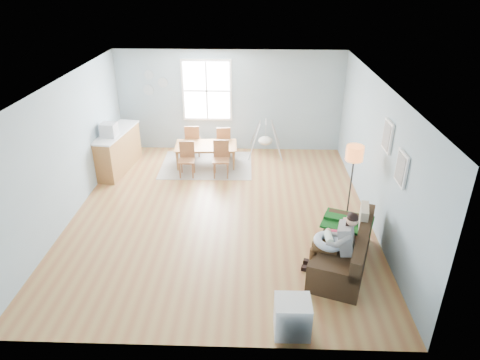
{
  "coord_description": "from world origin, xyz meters",
  "views": [
    {
      "loc": [
        0.65,
        -7.62,
        4.56
      ],
      "look_at": [
        0.41,
        -0.49,
        1.0
      ],
      "focal_mm": 32.0,
      "sensor_mm": 36.0,
      "label": 1
    }
  ],
  "objects_px": {
    "storage_cube": "(292,317)",
    "monitor": "(109,130)",
    "chair_sw": "(187,157)",
    "chair_se": "(221,156)",
    "baby_swing": "(265,140)",
    "floor_lamp": "(354,160)",
    "toddler": "(345,227)",
    "chair_nw": "(192,139)",
    "counter": "(118,150)",
    "father": "(337,241)",
    "dining_table": "(206,155)",
    "sofa": "(345,252)",
    "chair_ne": "(224,140)"
  },
  "relations": [
    {
      "from": "chair_ne",
      "to": "baby_swing",
      "type": "distance_m",
      "value": 1.12
    },
    {
      "from": "father",
      "to": "counter",
      "type": "relative_size",
      "value": 0.64
    },
    {
      "from": "father",
      "to": "dining_table",
      "type": "height_order",
      "value": "father"
    },
    {
      "from": "chair_ne",
      "to": "father",
      "type": "bearing_deg",
      "value": -65.86
    },
    {
      "from": "counter",
      "to": "storage_cube",
      "type": "bearing_deg",
      "value": -53.28
    },
    {
      "from": "sofa",
      "to": "father",
      "type": "bearing_deg",
      "value": -133.76
    },
    {
      "from": "toddler",
      "to": "father",
      "type": "bearing_deg",
      "value": -115.89
    },
    {
      "from": "sofa",
      "to": "baby_swing",
      "type": "xyz_separation_m",
      "value": [
        -1.25,
        4.77,
        0.15
      ]
    },
    {
      "from": "floor_lamp",
      "to": "chair_nw",
      "type": "height_order",
      "value": "floor_lamp"
    },
    {
      "from": "father",
      "to": "dining_table",
      "type": "relative_size",
      "value": 0.77
    },
    {
      "from": "storage_cube",
      "to": "monitor",
      "type": "xyz_separation_m",
      "value": [
        -3.94,
        4.9,
        0.89
      ]
    },
    {
      "from": "chair_sw",
      "to": "baby_swing",
      "type": "distance_m",
      "value": 2.33
    },
    {
      "from": "sofa",
      "to": "monitor",
      "type": "distance_m",
      "value": 6.06
    },
    {
      "from": "father",
      "to": "floor_lamp",
      "type": "xyz_separation_m",
      "value": [
        0.52,
        1.66,
        0.69
      ]
    },
    {
      "from": "dining_table",
      "to": "chair_se",
      "type": "relative_size",
      "value": 1.78
    },
    {
      "from": "floor_lamp",
      "to": "sofa",
      "type": "bearing_deg",
      "value": -102.44
    },
    {
      "from": "monitor",
      "to": "baby_swing",
      "type": "relative_size",
      "value": 0.39
    },
    {
      "from": "dining_table",
      "to": "toddler",
      "type": "bearing_deg",
      "value": -57.4
    },
    {
      "from": "chair_sw",
      "to": "monitor",
      "type": "distance_m",
      "value": 1.92
    },
    {
      "from": "chair_nw",
      "to": "toddler",
      "type": "bearing_deg",
      "value": -54.07
    },
    {
      "from": "counter",
      "to": "monitor",
      "type": "height_order",
      "value": "monitor"
    },
    {
      "from": "toddler",
      "to": "monitor",
      "type": "distance_m",
      "value": 5.9
    },
    {
      "from": "chair_sw",
      "to": "counter",
      "type": "bearing_deg",
      "value": 171.21
    },
    {
      "from": "chair_sw",
      "to": "floor_lamp",
      "type": "bearing_deg",
      "value": -29.8
    },
    {
      "from": "chair_ne",
      "to": "sofa",
      "type": "bearing_deg",
      "value": -62.84
    },
    {
      "from": "storage_cube",
      "to": "sofa",
      "type": "bearing_deg",
      "value": 56.64
    },
    {
      "from": "storage_cube",
      "to": "dining_table",
      "type": "height_order",
      "value": "same"
    },
    {
      "from": "father",
      "to": "chair_ne",
      "type": "bearing_deg",
      "value": 114.14
    },
    {
      "from": "storage_cube",
      "to": "toddler",
      "type": "bearing_deg",
      "value": 59.86
    },
    {
      "from": "chair_nw",
      "to": "baby_swing",
      "type": "distance_m",
      "value": 1.94
    },
    {
      "from": "toddler",
      "to": "chair_nw",
      "type": "distance_m",
      "value": 5.41
    },
    {
      "from": "storage_cube",
      "to": "chair_se",
      "type": "relative_size",
      "value": 0.62
    },
    {
      "from": "floor_lamp",
      "to": "baby_swing",
      "type": "relative_size",
      "value": 1.72
    },
    {
      "from": "counter",
      "to": "monitor",
      "type": "bearing_deg",
      "value": -95.13
    },
    {
      "from": "monitor",
      "to": "chair_ne",
      "type": "bearing_deg",
      "value": 25.23
    },
    {
      "from": "chair_se",
      "to": "monitor",
      "type": "relative_size",
      "value": 2.4
    },
    {
      "from": "dining_table",
      "to": "chair_ne",
      "type": "distance_m",
      "value": 0.73
    },
    {
      "from": "dining_table",
      "to": "counter",
      "type": "xyz_separation_m",
      "value": [
        -2.16,
        -0.31,
        0.24
      ]
    },
    {
      "from": "chair_sw",
      "to": "baby_swing",
      "type": "xyz_separation_m",
      "value": [
        1.92,
        1.33,
        -0.05
      ]
    },
    {
      "from": "storage_cube",
      "to": "chair_nw",
      "type": "relative_size",
      "value": 0.61
    },
    {
      "from": "counter",
      "to": "monitor",
      "type": "relative_size",
      "value": 5.08
    },
    {
      "from": "storage_cube",
      "to": "monitor",
      "type": "distance_m",
      "value": 6.36
    },
    {
      "from": "chair_sw",
      "to": "chair_se",
      "type": "height_order",
      "value": "chair_se"
    },
    {
      "from": "storage_cube",
      "to": "baby_swing",
      "type": "height_order",
      "value": "baby_swing"
    },
    {
      "from": "toddler",
      "to": "storage_cube",
      "type": "height_order",
      "value": "toddler"
    },
    {
      "from": "toddler",
      "to": "chair_sw",
      "type": "relative_size",
      "value": 0.88
    },
    {
      "from": "toddler",
      "to": "chair_ne",
      "type": "bearing_deg",
      "value": 118.12
    },
    {
      "from": "floor_lamp",
      "to": "chair_sw",
      "type": "bearing_deg",
      "value": 150.2
    },
    {
      "from": "storage_cube",
      "to": "dining_table",
      "type": "relative_size",
      "value": 0.35
    },
    {
      "from": "baby_swing",
      "to": "chair_se",
      "type": "bearing_deg",
      "value": -129.89
    }
  ]
}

